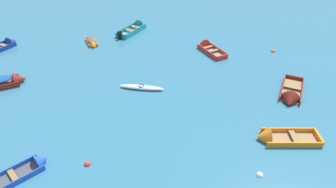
# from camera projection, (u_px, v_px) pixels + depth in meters

# --- Properties ---
(rowboat_orange_back_row_center) EXTENTS (4.20, 2.31, 1.30)m
(rowboat_orange_back_row_center) POSITION_uv_depth(u_px,v_px,m) (274.00, 138.00, 18.38)
(rowboat_orange_back_row_center) COLOR #99754C
(rowboat_orange_back_row_center) RESTS_ON ground_plane
(rowboat_deep_blue_outer_right) EXTENTS (2.31, 4.60, 1.27)m
(rowboat_deep_blue_outer_right) POSITION_uv_depth(u_px,v_px,m) (5.00, 45.00, 30.03)
(rowboat_deep_blue_outer_right) COLOR beige
(rowboat_deep_blue_outer_right) RESTS_ON ground_plane
(rowboat_maroon_distant_center) EXTENTS (4.31, 3.89, 1.35)m
(rowboat_maroon_distant_center) POSITION_uv_depth(u_px,v_px,m) (3.00, 82.00, 23.70)
(rowboat_maroon_distant_center) COLOR #99754C
(rowboat_maroon_distant_center) RESTS_ON ground_plane
(rowboat_red_back_row_left) EXTENTS (3.57, 3.76, 1.26)m
(rowboat_red_back_row_left) POSITION_uv_depth(u_px,v_px,m) (207.00, 47.00, 29.69)
(rowboat_red_back_row_left) COLOR gray
(rowboat_red_back_row_left) RESTS_ON ground_plane
(rowboat_blue_midfield_left) EXTENTS (2.68, 3.32, 1.09)m
(rowboat_blue_midfield_left) POSITION_uv_depth(u_px,v_px,m) (32.00, 167.00, 16.41)
(rowboat_blue_midfield_left) COLOR #4C4C51
(rowboat_blue_midfield_left) RESTS_ON ground_plane
(kayak_white_foreground_center) EXTENTS (3.65, 0.95, 0.34)m
(kayak_white_foreground_center) POSITION_uv_depth(u_px,v_px,m) (142.00, 87.00, 23.37)
(kayak_white_foreground_center) COLOR white
(kayak_white_foreground_center) RESTS_ON ground_plane
(rowboat_turquoise_cluster_inner) EXTENTS (2.49, 4.98, 1.34)m
(rowboat_turquoise_cluster_inner) POSITION_uv_depth(u_px,v_px,m) (136.00, 28.00, 34.11)
(rowboat_turquoise_cluster_inner) COLOR gray
(rowboat_turquoise_cluster_inner) RESTS_ON ground_plane
(rowboat_orange_midfield_right) EXTENTS (2.32, 2.65, 0.79)m
(rowboat_orange_midfield_right) POSITION_uv_depth(u_px,v_px,m) (92.00, 43.00, 30.57)
(rowboat_orange_midfield_right) COLOR #99754C
(rowboat_orange_midfield_right) RESTS_ON ground_plane
(rowboat_maroon_near_camera) EXTENTS (2.21, 4.57, 1.39)m
(rowboat_maroon_near_camera) POSITION_uv_depth(u_px,v_px,m) (290.00, 97.00, 22.16)
(rowboat_maroon_near_camera) COLOR #99754C
(rowboat_maroon_near_camera) RESTS_ON ground_plane
(mooring_buoy_near_foreground) EXTENTS (0.38, 0.38, 0.38)m
(mooring_buoy_near_foreground) POSITION_uv_depth(u_px,v_px,m) (260.00, 175.00, 16.09)
(mooring_buoy_near_foreground) COLOR silver
(mooring_buoy_near_foreground) RESTS_ON ground_plane
(mooring_buoy_far_field) EXTENTS (0.48, 0.48, 0.48)m
(mooring_buoy_far_field) POSITION_uv_depth(u_px,v_px,m) (273.00, 52.00, 29.29)
(mooring_buoy_far_field) COLOR orange
(mooring_buoy_far_field) RESTS_ON ground_plane
(mooring_buoy_central) EXTENTS (0.39, 0.39, 0.39)m
(mooring_buoy_central) POSITION_uv_depth(u_px,v_px,m) (88.00, 164.00, 16.75)
(mooring_buoy_central) COLOR red
(mooring_buoy_central) RESTS_ON ground_plane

